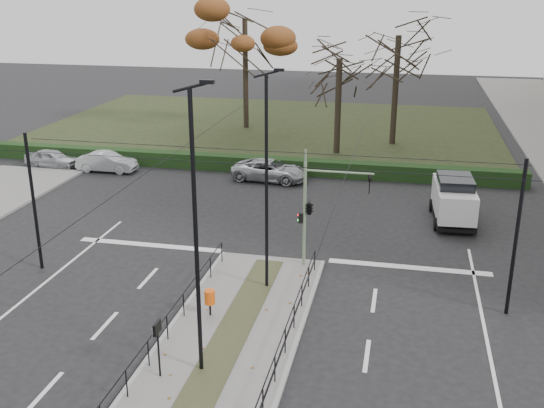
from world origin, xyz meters
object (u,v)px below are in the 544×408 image
(parked_car_first, at_px, (52,158))
(rust_tree, at_px, (245,18))
(bare_tree_near, at_px, (339,66))
(bare_tree_center, at_px, (398,44))
(parked_car_fourth, at_px, (270,170))
(info_panel, at_px, (157,334))
(white_van, at_px, (454,198))
(parked_car_second, at_px, (107,162))
(streetlamp_median_near, at_px, (196,233))
(traffic_light, at_px, (311,206))
(streetlamp_median_far, at_px, (267,181))
(litter_bin, at_px, (210,297))

(parked_car_first, bearing_deg, rust_tree, -31.74)
(bare_tree_near, bearing_deg, bare_tree_center, 43.74)
(bare_tree_center, bearing_deg, parked_car_fourth, -122.95)
(info_panel, distance_m, white_van, 19.02)
(parked_car_second, bearing_deg, streetlamp_median_near, -148.58)
(parked_car_second, bearing_deg, traffic_light, -129.42)
(parked_car_first, relative_size, bare_tree_near, 0.41)
(streetlamp_median_far, xyz_separation_m, bare_tree_near, (0.24, 22.20, 1.76))
(litter_bin, height_order, streetlamp_median_far, streetlamp_median_far)
(parked_car_second, bearing_deg, info_panel, -151.67)
(bare_tree_center, xyz_separation_m, bare_tree_near, (-3.86, -3.69, -1.26))
(parked_car_fourth, bearing_deg, info_panel, -171.65)
(info_panel, distance_m, streetlamp_median_far, 7.64)
(parked_car_second, xyz_separation_m, parked_car_fourth, (10.87, 0.29, 0.01))
(parked_car_fourth, bearing_deg, traffic_light, -154.96)
(litter_bin, xyz_separation_m, white_van, (9.24, 12.37, 0.40))
(white_van, bearing_deg, rust_tree, 129.20)
(parked_car_first, height_order, white_van, white_van)
(parked_car_second, bearing_deg, streetlamp_median_far, -137.24)
(litter_bin, distance_m, bare_tree_center, 29.96)
(streetlamp_median_far, bearing_deg, info_panel, -105.72)
(rust_tree, xyz_separation_m, bare_tree_near, (8.55, -7.06, -2.74))
(streetlamp_median_far, xyz_separation_m, parked_car_first, (-18.04, 14.62, -3.93))
(parked_car_first, xyz_separation_m, parked_car_fourth, (14.94, 0.16, 0.04))
(traffic_light, xyz_separation_m, parked_car_first, (-19.40, 12.20, -2.20))
(info_panel, relative_size, bare_tree_near, 0.21)
(litter_bin, height_order, bare_tree_center, bare_tree_center)
(litter_bin, xyz_separation_m, streetlamp_median_far, (1.54, 2.76, 3.70))
(streetlamp_median_near, bearing_deg, bare_tree_near, 87.99)
(streetlamp_median_far, bearing_deg, white_van, 51.29)
(litter_bin, xyz_separation_m, rust_tree, (-6.78, 32.02, 8.20))
(info_panel, relative_size, streetlamp_median_far, 0.22)
(white_van, bearing_deg, parked_car_second, 167.34)
(streetlamp_median_near, height_order, rust_tree, rust_tree)
(litter_bin, relative_size, bare_tree_near, 0.11)
(info_panel, xyz_separation_m, bare_tree_center, (6.01, 32.68, 5.94))
(streetlamp_median_near, height_order, white_van, streetlamp_median_near)
(streetlamp_median_far, height_order, white_van, streetlamp_median_far)
(streetlamp_median_far, distance_m, white_van, 12.75)
(traffic_light, distance_m, litter_bin, 6.25)
(white_van, bearing_deg, streetlamp_median_near, -118.21)
(streetlamp_median_near, relative_size, rust_tree, 0.77)
(litter_bin, xyz_separation_m, bare_tree_center, (5.63, 28.65, 6.71))
(streetlamp_median_far, bearing_deg, parked_car_second, 133.98)
(parked_car_fourth, bearing_deg, bare_tree_near, -19.07)
(parked_car_first, xyz_separation_m, bare_tree_near, (18.28, 7.58, 5.69))
(streetlamp_median_near, xyz_separation_m, parked_car_first, (-17.29, 20.77, -4.15))
(litter_bin, relative_size, white_van, 0.22)
(parked_car_fourth, height_order, rust_tree, rust_tree)
(traffic_light, bearing_deg, parked_car_second, 141.80)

